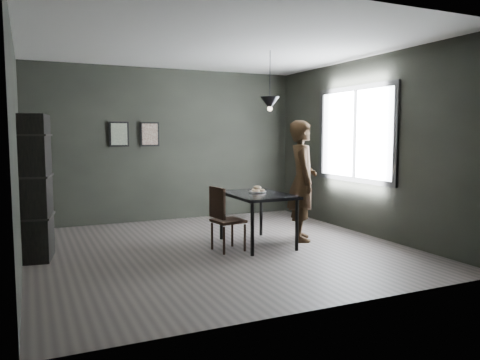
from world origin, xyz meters
name	(u,v)px	position (x,y,z in m)	size (l,w,h in m)	color
ground	(219,249)	(0.00, 0.00, 0.00)	(5.00, 5.00, 0.00)	#383230
back_wall	(168,145)	(0.00, 2.50, 1.40)	(5.00, 0.10, 2.80)	black
ceiling	(218,44)	(0.00, 0.00, 2.80)	(5.00, 5.00, 0.02)	silver
window_assembly	(355,134)	(2.47, 0.20, 1.60)	(0.04, 1.96, 1.56)	white
cafe_table	(257,199)	(0.60, 0.00, 0.67)	(0.80, 1.20, 0.75)	black
white_plate	(257,192)	(0.64, 0.08, 0.76)	(0.23, 0.23, 0.01)	white
donut_pile	(257,190)	(0.64, 0.08, 0.79)	(0.20, 0.20, 0.09)	beige
woman	(302,181)	(1.36, 0.00, 0.90)	(0.66, 0.43, 1.81)	black
wood_chair	(223,215)	(0.01, -0.15, 0.50)	(0.43, 0.43, 0.89)	black
shelf_unit	(35,188)	(-2.32, 0.47, 0.92)	(0.35, 0.62, 1.85)	black
pendant_lamp	(270,103)	(0.85, 0.10, 2.05)	(0.28, 0.28, 0.86)	black
framed_print_left	(119,134)	(-0.90, 2.47, 1.60)	(0.34, 0.04, 0.44)	black
framed_print_right	(150,134)	(-0.35, 2.47, 1.60)	(0.34, 0.04, 0.44)	black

